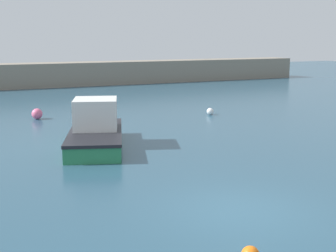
# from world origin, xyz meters

# --- Properties ---
(ground_plane) EXTENTS (120.00, 120.00, 0.20)m
(ground_plane) POSITION_xyz_m (0.00, 0.00, -0.10)
(ground_plane) COLOR #284C60
(harbor_breakwater) EXTENTS (56.26, 2.94, 2.16)m
(harbor_breakwater) POSITION_xyz_m (0.00, 33.89, 1.08)
(harbor_breakwater) COLOR gray
(harbor_breakwater) RESTS_ON ground_plane
(motorboat_with_cabin) EXTENTS (3.80, 5.90, 1.96)m
(motorboat_with_cabin) POSITION_xyz_m (-1.27, 8.75, 0.69)
(motorboat_with_cabin) COLOR #287A4C
(motorboat_with_cabin) RESTS_ON ground_plane
(mooring_buoy_white) EXTENTS (0.40, 0.40, 0.40)m
(mooring_buoy_white) POSITION_xyz_m (7.07, 13.74, 0.20)
(mooring_buoy_white) COLOR white
(mooring_buoy_white) RESTS_ON ground_plane
(mooring_buoy_pink) EXTENTS (0.60, 0.60, 0.60)m
(mooring_buoy_pink) POSITION_xyz_m (-2.36, 16.51, 0.30)
(mooring_buoy_pink) COLOR #EA668C
(mooring_buoy_pink) RESTS_ON ground_plane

